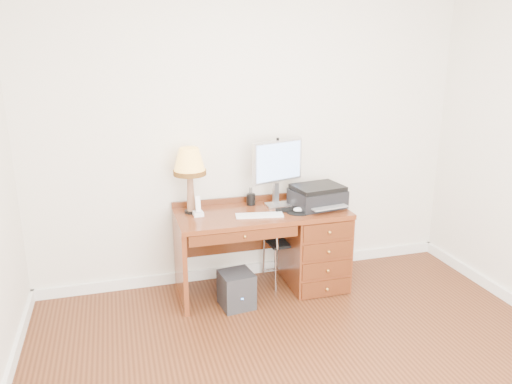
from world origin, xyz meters
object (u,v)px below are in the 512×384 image
object	(u,v)px
printer	(317,196)
phone	(198,210)
monitor	(279,165)
equipment_box	(236,290)
desk	(295,243)
leg_lamp	(190,166)
chair	(288,236)

from	to	relation	value
printer	phone	xyz separation A→B (m)	(-1.08, 0.04, -0.05)
monitor	equipment_box	bearing A→B (deg)	-160.63
equipment_box	monitor	bearing A→B (deg)	30.47
monitor	phone	bearing A→B (deg)	169.42
printer	equipment_box	bearing A→B (deg)	-172.54
desk	printer	bearing A→B (deg)	-3.83
phone	equipment_box	size ratio (longest dim) A/B	0.57
printer	equipment_box	size ratio (longest dim) A/B	1.58
printer	leg_lamp	xyz separation A→B (m)	(-1.12, 0.14, 0.32)
desk	printer	xyz separation A→B (m)	(0.20, -0.01, 0.43)
chair	desk	bearing A→B (deg)	-32.87
leg_lamp	equipment_box	bearing A→B (deg)	-51.03
phone	desk	bearing A→B (deg)	-4.51
printer	chair	world-z (taller)	printer
printer	equipment_box	distance (m)	1.10
desk	leg_lamp	distance (m)	1.20
desk	equipment_box	xyz separation A→B (m)	(-0.62, -0.25, -0.26)
chair	leg_lamp	bearing A→B (deg)	171.17
printer	chair	xyz separation A→B (m)	(-0.26, 0.05, -0.37)
desk	leg_lamp	size ratio (longest dim) A/B	2.62
printer	equipment_box	world-z (taller)	printer
desk	phone	size ratio (longest dim) A/B	8.56
monitor	phone	xyz separation A→B (m)	(-0.75, -0.10, -0.32)
desk	chair	distance (m)	0.10
monitor	leg_lamp	world-z (taller)	monitor
monitor	printer	size ratio (longest dim) A/B	1.21
phone	printer	bearing A→B (deg)	-4.90
leg_lamp	chair	xyz separation A→B (m)	(0.86, -0.09, -0.69)
leg_lamp	phone	xyz separation A→B (m)	(0.04, -0.10, -0.37)
leg_lamp	chair	world-z (taller)	leg_lamp
desk	equipment_box	world-z (taller)	desk
monitor	printer	xyz separation A→B (m)	(0.33, -0.14, -0.28)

